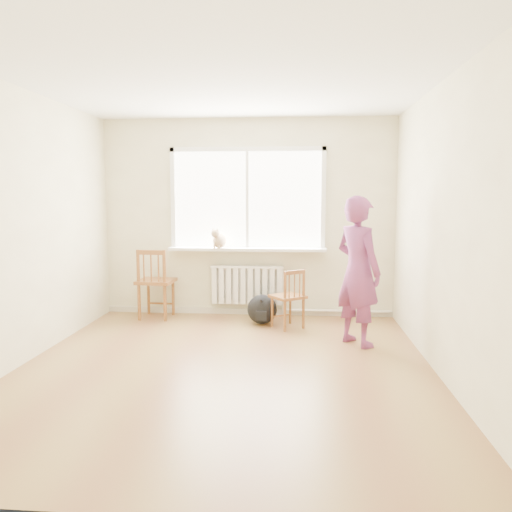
% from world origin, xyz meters
% --- Properties ---
extents(floor, '(4.50, 4.50, 0.00)m').
position_xyz_m(floor, '(0.00, 0.00, 0.00)').
color(floor, olive).
rests_on(floor, ground).
extents(ceiling, '(4.50, 4.50, 0.00)m').
position_xyz_m(ceiling, '(0.00, 0.00, 2.70)').
color(ceiling, white).
rests_on(ceiling, back_wall).
extents(back_wall, '(4.00, 0.01, 2.70)m').
position_xyz_m(back_wall, '(0.00, 2.25, 1.35)').
color(back_wall, '#ECE7BD').
rests_on(back_wall, ground).
extents(window, '(2.12, 0.05, 1.42)m').
position_xyz_m(window, '(0.00, 2.22, 1.66)').
color(window, white).
rests_on(window, back_wall).
extents(windowsill, '(2.15, 0.22, 0.04)m').
position_xyz_m(windowsill, '(0.00, 2.14, 0.93)').
color(windowsill, white).
rests_on(windowsill, back_wall).
extents(radiator, '(1.00, 0.12, 0.55)m').
position_xyz_m(radiator, '(0.00, 2.16, 0.44)').
color(radiator, white).
rests_on(radiator, back_wall).
extents(heating_pipe, '(1.40, 0.04, 0.04)m').
position_xyz_m(heating_pipe, '(1.25, 2.19, 0.08)').
color(heating_pipe, silver).
rests_on(heating_pipe, back_wall).
extents(baseboard, '(4.00, 0.03, 0.08)m').
position_xyz_m(baseboard, '(0.00, 2.23, 0.04)').
color(baseboard, beige).
rests_on(baseboard, ground).
extents(chair_left, '(0.49, 0.47, 0.95)m').
position_xyz_m(chair_left, '(-1.22, 1.89, 0.48)').
color(chair_left, brown).
rests_on(chair_left, floor).
extents(chair_right, '(0.51, 0.50, 0.75)m').
position_xyz_m(chair_right, '(0.60, 1.54, 0.38)').
color(chair_right, brown).
rests_on(chair_right, floor).
extents(person, '(0.69, 0.72, 1.66)m').
position_xyz_m(person, '(1.36, 0.92, 0.83)').
color(person, '#AD396B').
rests_on(person, floor).
extents(cat, '(0.25, 0.42, 0.29)m').
position_xyz_m(cat, '(-0.37, 2.05, 1.07)').
color(cat, beige).
rests_on(cat, windowsill).
extents(backpack, '(0.47, 0.43, 0.39)m').
position_xyz_m(backpack, '(0.24, 1.72, 0.19)').
color(backpack, black).
rests_on(backpack, floor).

